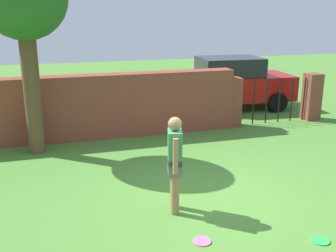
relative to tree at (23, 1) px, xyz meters
name	(u,v)px	position (x,y,z in m)	size (l,w,h in m)	color
ground_plane	(210,200)	(2.96, -3.49, -3.41)	(40.00, 40.00, 0.00)	#4C8433
brick_wall	(95,107)	(1.46, 0.74, -2.58)	(7.54, 0.50, 1.65)	brown
tree	(23,1)	(0.00, 0.00, 0.00)	(1.90, 1.90, 4.48)	brown
person	(175,160)	(2.25, -3.66, -2.51)	(0.30, 0.53, 1.62)	#9E704C
fence_gate	(273,99)	(6.65, 0.74, -2.71)	(3.08, 0.44, 1.40)	brown
car	(229,83)	(6.14, 2.73, -2.55)	(4.29, 2.11, 1.72)	#A51111
frisbee_pink	(202,241)	(2.35, -4.69, -3.40)	(0.27, 0.27, 0.02)	pink
frisbee_green	(320,240)	(4.01, -5.16, -3.40)	(0.27, 0.27, 0.02)	green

